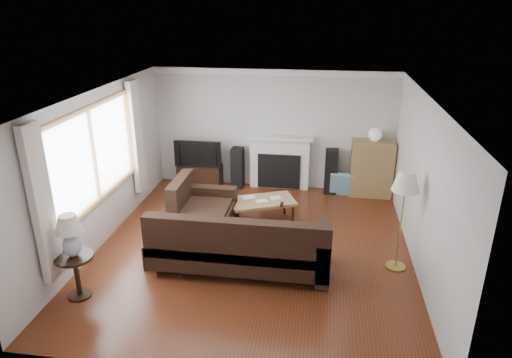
# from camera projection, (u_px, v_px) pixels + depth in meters

# --- Properties ---
(room) EXTENTS (5.10, 5.60, 2.54)m
(room) POSITION_uv_depth(u_px,v_px,m) (253.00, 177.00, 6.99)
(room) COLOR #592713
(room) RESTS_ON ground
(window) EXTENTS (0.12, 2.74, 1.54)m
(window) POSITION_uv_depth(u_px,v_px,m) (94.00, 155.00, 7.03)
(window) COLOR brown
(window) RESTS_ON room
(curtain_near) EXTENTS (0.10, 0.35, 2.10)m
(curtain_near) POSITION_uv_depth(u_px,v_px,m) (42.00, 205.00, 5.68)
(curtain_near) COLOR beige
(curtain_near) RESTS_ON room
(curtain_far) EXTENTS (0.10, 0.35, 2.10)m
(curtain_far) POSITION_uv_depth(u_px,v_px,m) (137.00, 137.00, 8.48)
(curtain_far) COLOR beige
(curtain_far) RESTS_ON room
(fireplace) EXTENTS (1.40, 0.26, 1.15)m
(fireplace) POSITION_uv_depth(u_px,v_px,m) (279.00, 162.00, 9.64)
(fireplace) COLOR white
(fireplace) RESTS_ON room
(tv_stand) EXTENTS (0.93, 0.42, 0.46)m
(tv_stand) POSITION_uv_depth(u_px,v_px,m) (200.00, 176.00, 9.87)
(tv_stand) COLOR black
(tv_stand) RESTS_ON ground
(television) EXTENTS (1.00, 0.13, 0.58)m
(television) POSITION_uv_depth(u_px,v_px,m) (199.00, 153.00, 9.68)
(television) COLOR black
(television) RESTS_ON tv_stand
(speaker_left) EXTENTS (0.26, 0.30, 0.88)m
(speaker_left) POSITION_uv_depth(u_px,v_px,m) (238.00, 168.00, 9.73)
(speaker_left) COLOR black
(speaker_left) RESTS_ON ground
(speaker_right) EXTENTS (0.26, 0.31, 0.93)m
(speaker_right) POSITION_uv_depth(u_px,v_px,m) (331.00, 171.00, 9.45)
(speaker_right) COLOR black
(speaker_right) RESTS_ON ground
(bookshelf) EXTENTS (0.85, 0.40, 1.16)m
(bookshelf) POSITION_uv_depth(u_px,v_px,m) (372.00, 169.00, 9.27)
(bookshelf) COLOR olive
(bookshelf) RESTS_ON ground
(globe_lamp) EXTENTS (0.26, 0.26, 0.26)m
(globe_lamp) POSITION_uv_depth(u_px,v_px,m) (375.00, 135.00, 9.00)
(globe_lamp) COLOR white
(globe_lamp) RESTS_ON bookshelf
(sectional_sofa) EXTENTS (2.85, 2.08, 0.92)m
(sectional_sofa) POSITION_uv_depth(u_px,v_px,m) (241.00, 240.00, 6.75)
(sectional_sofa) COLOR black
(sectional_sofa) RESTS_ON ground
(coffee_table) EXTENTS (1.29, 1.02, 0.45)m
(coffee_table) POSITION_uv_depth(u_px,v_px,m) (262.00, 211.00, 8.24)
(coffee_table) COLOR #997249
(coffee_table) RESTS_ON ground
(footstool) EXTENTS (0.61, 0.61, 0.40)m
(footstool) POSITION_uv_depth(u_px,v_px,m) (158.00, 250.00, 7.00)
(footstool) COLOR black
(footstool) RESTS_ON ground
(floor_lamp) EXTENTS (0.46, 0.46, 1.55)m
(floor_lamp) POSITION_uv_depth(u_px,v_px,m) (401.00, 221.00, 6.64)
(floor_lamp) COLOR #AA933B
(floor_lamp) RESTS_ON ground
(side_table) EXTENTS (0.50, 0.50, 0.63)m
(side_table) POSITION_uv_depth(u_px,v_px,m) (77.00, 276.00, 6.14)
(side_table) COLOR black
(side_table) RESTS_ON ground
(table_lamp) EXTENTS (0.36, 0.36, 0.59)m
(table_lamp) POSITION_uv_depth(u_px,v_px,m) (70.00, 236.00, 5.91)
(table_lamp) COLOR silver
(table_lamp) RESTS_ON side_table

